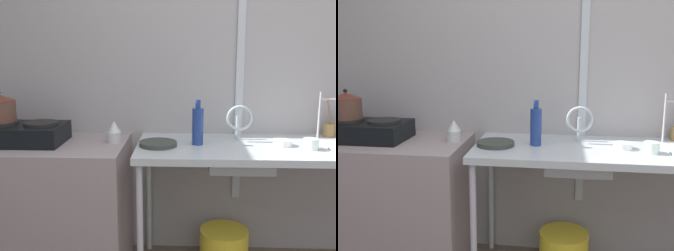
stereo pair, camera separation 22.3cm
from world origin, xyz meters
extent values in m
cube|color=#999B9C|center=(0.00, 1.80, 1.26)|extent=(4.72, 0.10, 2.52)
cube|color=#AFBEC5|center=(0.02, 1.74, 1.39)|extent=(0.05, 0.01, 2.02)
cube|color=gray|center=(-1.30, 1.44, 0.41)|extent=(1.21, 0.62, 0.83)
cube|color=#AFBEC5|center=(0.14, 1.44, 0.81)|extent=(1.51, 0.62, 0.04)
cylinder|color=#B6B9C8|center=(-0.58, 1.17, 0.39)|extent=(0.04, 0.04, 0.79)
cylinder|color=#AEC3C2|center=(-0.58, 1.71, 0.39)|extent=(0.04, 0.04, 0.79)
cube|color=black|center=(-1.31, 1.44, 0.88)|extent=(0.51, 0.34, 0.11)
cylinder|color=black|center=(-1.44, 1.44, 0.95)|extent=(0.20, 0.20, 0.02)
cylinder|color=black|center=(-1.19, 1.44, 0.95)|extent=(0.20, 0.20, 0.02)
cylinder|color=brown|center=(-1.44, 1.44, 1.02)|extent=(0.18, 0.18, 0.13)
cone|color=brown|center=(-1.44, 1.44, 1.10)|extent=(0.19, 0.19, 0.04)
sphere|color=black|center=(-1.44, 1.44, 1.13)|extent=(0.02, 0.02, 0.02)
cylinder|color=silver|center=(-0.76, 1.48, 0.86)|extent=(0.09, 0.09, 0.06)
cone|color=silver|center=(-0.76, 1.48, 0.92)|extent=(0.08, 0.08, 0.07)
cube|color=#AFBEC5|center=(-0.02, 1.40, 0.76)|extent=(0.36, 0.33, 0.12)
cylinder|color=#AFBEC5|center=(-0.01, 1.60, 0.90)|extent=(0.02, 0.02, 0.15)
torus|color=#AFBEC5|center=(-0.01, 1.53, 0.97)|extent=(0.16, 0.02, 0.16)
cylinder|color=#313832|center=(-0.49, 1.40, 0.84)|extent=(0.22, 0.22, 0.03)
cylinder|color=#B7B4BA|center=(0.48, 1.58, 0.98)|extent=(0.01, 0.01, 0.30)
cylinder|color=white|center=(0.37, 1.36, 0.86)|extent=(0.08, 0.08, 0.06)
cylinder|color=white|center=(0.23, 1.43, 0.84)|extent=(0.11, 0.11, 0.04)
cylinder|color=navy|center=(-0.26, 1.45, 0.93)|extent=(0.07, 0.07, 0.22)
cylinder|color=navy|center=(-0.26, 1.45, 1.07)|extent=(0.03, 0.03, 0.05)
cylinder|color=yellow|center=(-0.08, 1.53, 0.12)|extent=(0.31, 0.31, 0.24)
camera|label=1|loc=(-0.35, -0.75, 1.38)|focal=40.64mm
camera|label=2|loc=(-0.12, -0.73, 1.38)|focal=40.64mm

